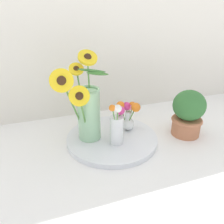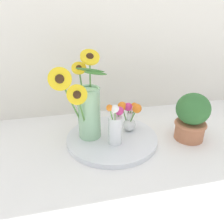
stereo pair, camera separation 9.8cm
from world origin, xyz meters
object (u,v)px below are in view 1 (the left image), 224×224
(mason_jar_sunflowers, at_px, (87,107))
(vase_small_center, at_px, (117,126))
(vase_bulb_right, at_px, (128,114))
(potted_plant, at_px, (188,113))
(serving_tray, at_px, (112,138))

(mason_jar_sunflowers, distance_m, vase_small_center, 0.15)
(mason_jar_sunflowers, height_order, vase_bulb_right, mason_jar_sunflowers)
(vase_bulb_right, height_order, potted_plant, potted_plant)
(mason_jar_sunflowers, height_order, vase_small_center, mason_jar_sunflowers)
(serving_tray, bearing_deg, vase_bulb_right, 20.55)
(mason_jar_sunflowers, xyz_separation_m, vase_small_center, (0.11, -0.09, -0.07))
(potted_plant, bearing_deg, vase_small_center, -179.93)
(vase_bulb_right, relative_size, potted_plant, 0.67)
(serving_tray, distance_m, potted_plant, 0.39)
(serving_tray, height_order, vase_bulb_right, vase_bulb_right)
(serving_tray, height_order, potted_plant, potted_plant)
(serving_tray, relative_size, vase_bulb_right, 2.80)
(vase_small_center, distance_m, potted_plant, 0.36)
(vase_small_center, xyz_separation_m, potted_plant, (0.36, 0.00, 0.01))
(vase_small_center, distance_m, vase_bulb_right, 0.14)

